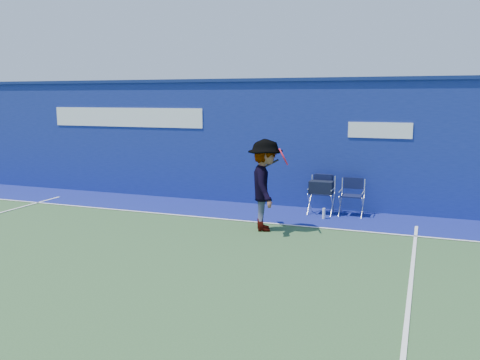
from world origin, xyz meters
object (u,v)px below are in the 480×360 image
(directors_chair_left, at_px, (321,198))
(tennis_player, at_px, (265,185))
(directors_chair_right, at_px, (351,204))
(water_bottle, at_px, (324,214))

(directors_chair_left, distance_m, tennis_player, 2.01)
(tennis_player, bearing_deg, directors_chair_right, 51.98)
(directors_chair_left, relative_size, tennis_player, 0.49)
(directors_chair_right, bearing_deg, directors_chair_left, -173.68)
(directors_chair_left, relative_size, directors_chair_right, 1.07)
(water_bottle, bearing_deg, directors_chair_right, 46.19)
(directors_chair_right, relative_size, tennis_player, 0.46)
(directors_chair_left, bearing_deg, water_bottle, -71.17)
(water_bottle, relative_size, tennis_player, 0.13)
(directors_chair_right, distance_m, water_bottle, 0.76)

